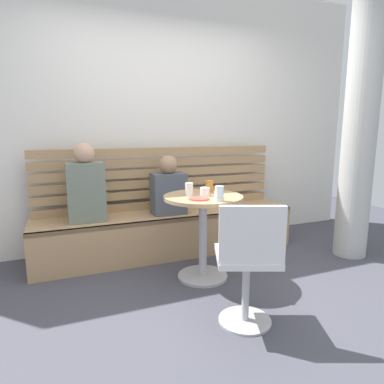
{
  "coord_description": "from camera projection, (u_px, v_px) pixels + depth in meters",
  "views": [
    {
      "loc": [
        -1.05,
        -2.04,
        1.29
      ],
      "look_at": [
        0.04,
        0.66,
        0.75
      ],
      "focal_mm": 31.29,
      "sensor_mm": 36.0,
      "label": 1
    }
  ],
  "objects": [
    {
      "name": "cup_espresso_small",
      "position": [
        218.0,
        195.0,
        2.73
      ],
      "size": [
        0.06,
        0.06,
        0.05
      ],
      "primitive_type": "cylinder",
      "color": "silver",
      "rests_on": "cafe_table"
    },
    {
      "name": "cup_water_clear",
      "position": [
        189.0,
        189.0,
        2.84
      ],
      "size": [
        0.07,
        0.07,
        0.11
      ],
      "primitive_type": "cylinder",
      "color": "white",
      "rests_on": "cafe_table"
    },
    {
      "name": "white_chair",
      "position": [
        248.0,
        261.0,
        2.14
      ],
      "size": [
        0.52,
        0.52,
        0.85
      ],
      "color": "#ADADB2",
      "rests_on": "ground"
    },
    {
      "name": "ground",
      "position": [
        220.0,
        307.0,
        2.48
      ],
      "size": [
        8.0,
        8.0,
        0.0
      ],
      "primitive_type": "plane",
      "color": "#42424C"
    },
    {
      "name": "booth_backrest",
      "position": [
        162.0,
        178.0,
        3.65
      ],
      "size": [
        2.65,
        0.04,
        0.67
      ],
      "color": "#A68157",
      "rests_on": "booth_bench"
    },
    {
      "name": "plate_small",
      "position": [
        199.0,
        199.0,
        2.69
      ],
      "size": [
        0.17,
        0.17,
        0.01
      ],
      "primitive_type": "cylinder",
      "color": "#DB4C42",
      "rests_on": "cafe_table"
    },
    {
      "name": "cup_ceramic_white",
      "position": [
        205.0,
        192.0,
        2.85
      ],
      "size": [
        0.08,
        0.08,
        0.07
      ],
      "primitive_type": "cylinder",
      "color": "white",
      "rests_on": "cafe_table"
    },
    {
      "name": "back_wall",
      "position": [
        155.0,
        116.0,
        3.71
      ],
      "size": [
        5.2,
        0.1,
        2.9
      ],
      "primitive_type": "cube",
      "color": "silver",
      "rests_on": "ground"
    },
    {
      "name": "booth_bench",
      "position": [
        169.0,
        233.0,
        3.53
      ],
      "size": [
        2.7,
        0.52,
        0.44
      ],
      "color": "tan",
      "rests_on": "ground"
    },
    {
      "name": "cafe_table",
      "position": [
        203.0,
        221.0,
        2.89
      ],
      "size": [
        0.68,
        0.68,
        0.74
      ],
      "color": "#ADADB2",
      "rests_on": "ground"
    },
    {
      "name": "cup_glass_tall",
      "position": [
        219.0,
        194.0,
        2.62
      ],
      "size": [
        0.07,
        0.07,
        0.12
      ],
      "primitive_type": "cylinder",
      "color": "silver",
      "rests_on": "cafe_table"
    },
    {
      "name": "person_adult",
      "position": [
        86.0,
        187.0,
        3.12
      ],
      "size": [
        0.34,
        0.22,
        0.74
      ],
      "color": "slate",
      "rests_on": "booth_bench"
    },
    {
      "name": "cup_tumbler_orange",
      "position": [
        209.0,
        186.0,
        3.03
      ],
      "size": [
        0.07,
        0.07,
        0.1
      ],
      "primitive_type": "cylinder",
      "color": "orange",
      "rests_on": "cafe_table"
    },
    {
      "name": "concrete_pillar",
      "position": [
        361.0,
        119.0,
        3.28
      ],
      "size": [
        0.32,
        0.32,
        2.8
      ],
      "primitive_type": "cylinder",
      "color": "#B2B2AD",
      "rests_on": "ground"
    },
    {
      "name": "person_child_left",
      "position": [
        168.0,
        188.0,
        3.41
      ],
      "size": [
        0.34,
        0.22,
        0.6
      ],
      "color": "#4C515B",
      "rests_on": "booth_bench"
    }
  ]
}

